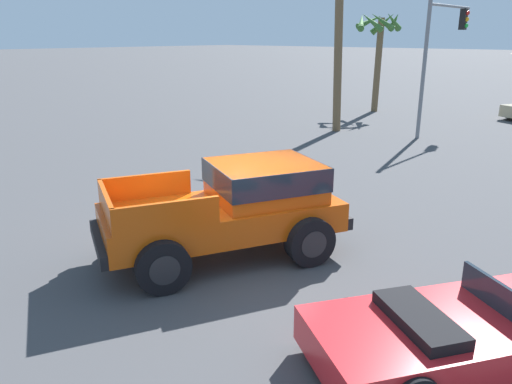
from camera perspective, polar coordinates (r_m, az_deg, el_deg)
The scene contains 5 objects.
ground_plane at distance 10.05m, azimuth -1.70°, elevation -7.26°, with size 320.00×320.00×0.00m, color #424244.
orange_pickup_truck at distance 9.77m, azimuth -2.18°, elevation -1.42°, with size 3.79×5.14×1.82m.
red_convertible_car at distance 7.43m, azimuth 22.74°, elevation -14.56°, with size 3.75×4.50×1.07m.
traffic_light_main at distance 23.67m, azimuth 20.61°, elevation 15.87°, with size 0.38×4.34×5.64m.
palm_tree_short at distance 29.71m, azimuth 13.80°, elevation 16.98°, with size 2.76×2.70×5.49m.
Camera 1 is at (6.28, -6.62, 4.20)m, focal length 35.00 mm.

